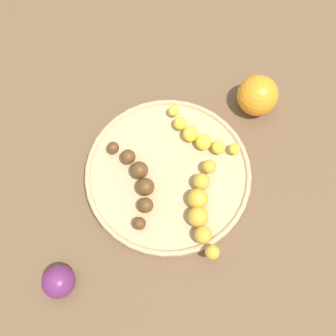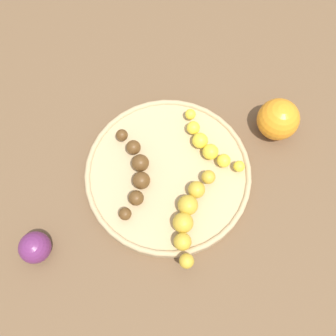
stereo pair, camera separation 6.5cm
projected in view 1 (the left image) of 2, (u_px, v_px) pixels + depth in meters
ground_plane at (168, 176)px, 0.69m from camera, size 2.40×2.40×0.00m
fruit_bowl at (168, 173)px, 0.68m from camera, size 0.29×0.29×0.02m
banana_overripe at (138, 180)px, 0.65m from camera, size 0.10×0.14×0.03m
banana_spotted at (201, 208)px, 0.63m from camera, size 0.14×0.11×0.03m
banana_yellow at (199, 136)px, 0.68m from camera, size 0.05×0.15×0.03m
plum_purple at (59, 281)px, 0.60m from camera, size 0.05×0.05×0.05m
orange_fruit at (258, 95)px, 0.71m from camera, size 0.08×0.08×0.08m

